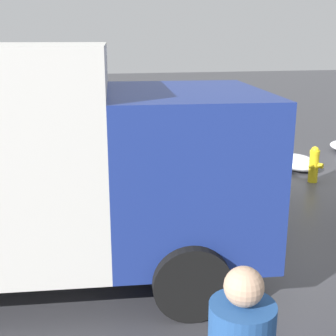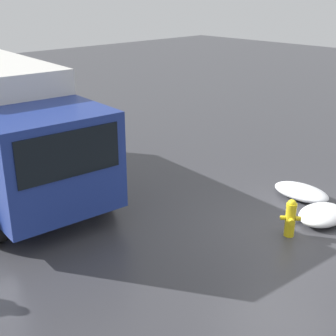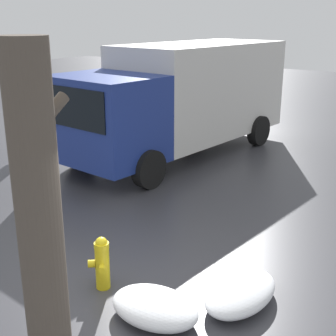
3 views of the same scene
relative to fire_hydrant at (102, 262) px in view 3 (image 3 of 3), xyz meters
The scene contains 7 objects.
ground_plane 0.41m from the fire_hydrant, 49.55° to the right, with size 60.00×60.00×0.00m, color #38383D.
fire_hydrant is the anchor object (origin of this frame).
tree_trunk 2.07m from the fire_hydrant, 159.64° to the right, with size 0.73×0.48×3.59m.
delivery_truck 7.29m from the fire_hydrant, 24.40° to the left, with size 7.56×3.23×3.04m.
pedestrian 7.94m from the fire_hydrant, 58.08° to the left, with size 0.40×0.40×1.86m.
snow_pile_by_hydrant 1.08m from the fire_hydrant, 97.59° to the right, with size 0.87×1.24×0.32m.
snow_pile_curbside 1.99m from the fire_hydrant, 65.24° to the right, with size 1.38×0.81×0.30m.
Camera 3 is at (-4.29, -4.19, 3.75)m, focal length 50.00 mm.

